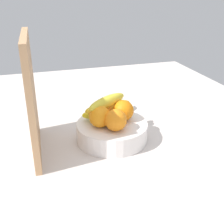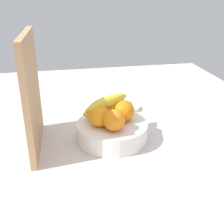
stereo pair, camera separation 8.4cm
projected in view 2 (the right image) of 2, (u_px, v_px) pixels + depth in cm
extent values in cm
cube|color=beige|center=(117.00, 144.00, 96.52)|extent=(180.00, 140.00, 3.00)
cylinder|color=white|center=(112.00, 131.00, 95.36)|extent=(23.60, 23.60, 6.23)
sphere|color=orange|center=(114.00, 120.00, 88.11)|extent=(6.95, 6.95, 6.95)
sphere|color=orange|center=(124.00, 111.00, 94.40)|extent=(6.95, 6.95, 6.95)
sphere|color=orange|center=(105.00, 108.00, 96.30)|extent=(6.95, 6.95, 6.95)
sphere|color=orange|center=(99.00, 116.00, 91.07)|extent=(6.95, 6.95, 6.95)
ellipsoid|color=yellow|center=(108.00, 113.00, 96.48)|extent=(5.05, 17.22, 4.00)
ellipsoid|color=yellow|center=(109.00, 107.00, 95.71)|extent=(7.33, 17.46, 4.00)
ellipsoid|color=yellow|center=(108.00, 102.00, 94.09)|extent=(12.57, 16.46, 4.00)
cube|color=tan|center=(32.00, 94.00, 85.54)|extent=(28.05, 2.95, 36.00)
cylinder|color=white|center=(131.00, 108.00, 119.28)|extent=(7.67, 7.67, 1.60)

